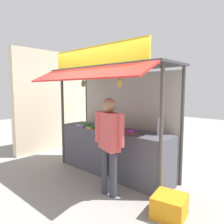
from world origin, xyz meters
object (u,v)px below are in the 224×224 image
Objects in this scene: water_bottle_mid_left at (159,127)px; vendor_person at (109,138)px; magazine_stack_far_left at (84,125)px; banana_bunch_inner_right at (83,83)px; water_bottle_back_right at (97,119)px; plastic_crate at (169,206)px; magazine_stack_far_right at (131,132)px; magazine_stack_left at (106,130)px; magazine_stack_rear_center at (93,127)px; banana_bunch_rightmost at (119,83)px; water_bottle_front_right at (122,124)px.

vendor_person reaches higher than water_bottle_mid_left.
magazine_stack_far_left is 0.96m from banana_bunch_inner_right.
water_bottle_back_right is at bearing 164.33° from vendor_person.
magazine_stack_far_right is at bearing 154.81° from plastic_crate.
banana_bunch_inner_right is at bearing -176.65° from vendor_person.
magazine_stack_left is at bearing -164.57° from magazine_stack_far_right.
magazine_stack_left is at bearing -159.06° from water_bottle_mid_left.
magazine_stack_far_right is 1.07× the size of magazine_stack_rear_center.
water_bottle_mid_left is 1.71m from magazine_stack_far_left.
banana_bunch_rightmost is 0.17× the size of vendor_person.
water_bottle_mid_left is at bearing 48.72° from banana_bunch_rightmost.
plastic_crate is at bearing -10.35° from magazine_stack_far_left.
water_bottle_mid_left is 1.09× the size of water_bottle_front_right.
magazine_stack_left is at bearing -3.93° from magazine_stack_far_left.
banana_bunch_inner_right is (-1.42, -0.54, 0.78)m from water_bottle_mid_left.
water_bottle_front_right is at bearing 155.72° from plastic_crate.
magazine_stack_left is at bearing 20.37° from banana_bunch_inner_right.
magazine_stack_far_left is 0.29m from magazine_stack_rear_center.
banana_bunch_rightmost is at bearing -0.10° from banana_bunch_inner_right.
water_bottle_front_right is 1.04× the size of magazine_stack_rear_center.
magazine_stack_far_right is 1.10× the size of banana_bunch_inner_right.
water_bottle_front_right is (0.86, -0.15, -0.01)m from water_bottle_back_right.
banana_bunch_inner_right is at bearing -147.36° from water_bottle_front_right.
water_bottle_mid_left is at bearing 26.32° from magazine_stack_far_right.
magazine_stack_far_left reaches higher than magazine_stack_far_right.
magazine_stack_far_left is 1.51m from banana_bunch_rightmost.
magazine_stack_rear_center is at bearing 172.02° from vendor_person.
magazine_stack_far_left is 1.35m from vendor_person.
water_bottle_back_right is 0.99× the size of magazine_stack_far_left.
banana_bunch_rightmost is at bearing 118.70° from vendor_person.
banana_bunch_inner_right is 0.60× the size of plastic_crate.
water_bottle_mid_left is 1.43m from magazine_stack_rear_center.
vendor_person is 1.32m from plastic_crate.
magazine_stack_far_left is at bearing 169.65° from plastic_crate.
magazine_stack_far_left is 0.70× the size of plastic_crate.
banana_bunch_inner_right reaches higher than plastic_crate.
magazine_stack_far_right is (0.30, -0.11, -0.10)m from water_bottle_front_right.
water_bottle_front_right is at bearing 124.17° from banana_bunch_rightmost.
water_bottle_front_right reaches higher than magazine_stack_left.
magazine_stack_far_left is at bearing -99.54° from water_bottle_back_right.
water_bottle_back_right is 1.62m from water_bottle_mid_left.
plastic_crate is at bearing 27.07° from vendor_person.
water_bottle_back_right is 1.12× the size of magazine_stack_rear_center.
plastic_crate is at bearing -11.58° from magazine_stack_rear_center.
banana_bunch_inner_right reaches higher than water_bottle_front_right.
water_bottle_front_right is 0.97× the size of magazine_stack_far_right.
magazine_stack_far_right is at bearing 5.76° from magazine_stack_rear_center.
water_bottle_front_right is at bearing 52.50° from magazine_stack_left.
water_bottle_front_right reaches higher than magazine_stack_far_left.
magazine_stack_far_right is at bearing 88.21° from banana_bunch_rightmost.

